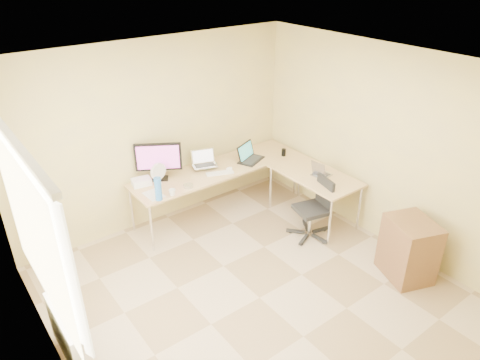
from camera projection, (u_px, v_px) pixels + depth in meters
floor at (260, 298)px, 5.12m from camera, size 4.50×4.50×0.00m
ceiling at (266, 74)px, 3.91m from camera, size 4.50×4.50×0.00m
wall_back at (158, 134)px, 6.10m from camera, size 4.50×0.00×4.50m
wall_front at (480, 339)px, 2.93m from camera, size 4.50×0.00×4.50m
wall_left at (51, 285)px, 3.39m from camera, size 0.00×4.50×4.50m
wall_right at (389, 150)px, 5.64m from camera, size 0.00×4.50×4.50m
desk_main at (219, 190)px, 6.64m from camera, size 2.65×0.70×0.73m
desk_return at (313, 197)px, 6.46m from camera, size 0.70×1.30×0.73m
monitor at (159, 161)px, 6.04m from camera, size 0.64×0.50×0.54m
book_stack at (206, 163)px, 6.56m from camera, size 0.22×0.29×0.04m
laptop_center at (204, 159)px, 6.38m from camera, size 0.41×0.36×0.22m
laptop_black at (251, 153)px, 6.63m from camera, size 0.50×0.44×0.26m
keyboard at (220, 173)px, 6.30m from camera, size 0.41×0.24×0.02m
mouse at (229, 168)px, 6.41m from camera, size 0.11×0.08×0.04m
mug at (172, 192)px, 5.75m from camera, size 0.09×0.09×0.08m
cd_stack at (188, 186)px, 5.95m from camera, size 0.17×0.17×0.03m
water_bottle at (158, 189)px, 5.59m from camera, size 0.10×0.10×0.31m
papers at (154, 195)px, 5.77m from camera, size 0.21×0.29×0.01m
white_box at (141, 182)px, 5.99m from camera, size 0.28×0.22×0.09m
desk_fan at (157, 174)px, 5.96m from camera, size 0.28×0.28×0.30m
black_cup at (284, 152)px, 6.82m from camera, size 0.07×0.07×0.11m
laptop_return at (322, 169)px, 6.22m from camera, size 0.31×0.26×0.19m
office_chair at (312, 204)px, 6.01m from camera, size 0.63×0.63×0.87m
cabinet at (408, 251)px, 5.32m from camera, size 0.65×0.71×0.81m
radiator at (66, 337)px, 4.16m from camera, size 0.09×0.80×0.55m
window at (36, 232)px, 3.59m from camera, size 0.10×1.80×1.40m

